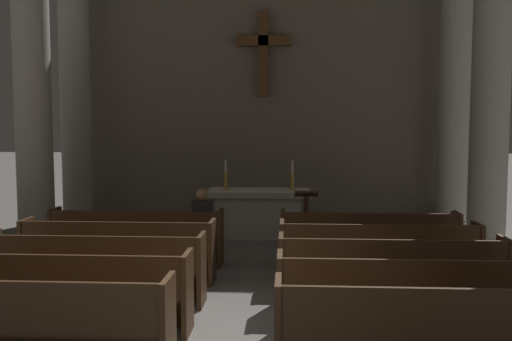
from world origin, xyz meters
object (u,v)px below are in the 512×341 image
pew_left_row_2 (64,291)px  lone_worshipper (203,224)px  column_right_third (491,86)px  candlestick_left (226,180)px  column_right_fourth (455,93)px  pew_left_row_4 (118,251)px  lectern (306,222)px  pew_right_row_1 (433,332)px  pew_right_row_5 (369,239)px  altar (259,212)px  pew_left_row_5 (137,237)px  pew_right_row_2 (409,297)px  pew_left_row_1 (21,323)px  pew_right_row_4 (379,254)px  pew_right_row_3 (392,273)px  candlestick_right (292,181)px  column_left_third (32,88)px  pew_left_row_3 (95,268)px  column_left_fourth (75,94)px

pew_left_row_2 → lone_worshipper: lone_worshipper is taller
column_right_third → candlestick_left: column_right_third is taller
pew_left_row_2 → column_right_fourth: size_ratio=0.46×
pew_left_row_4 → lectern: 3.68m
pew_left_row_4 → candlestick_left: 3.75m
column_right_fourth → pew_right_row_1: bearing=-107.1°
pew_right_row_5 → altar: altar is taller
pew_left_row_2 → column_right_fourth: column_right_fourth is taller
pew_left_row_5 → pew_right_row_2: bearing=-38.6°
lectern → pew_left_row_1: bearing=-118.5°
pew_right_row_2 → pew_right_row_4: same height
pew_right_row_3 → candlestick_right: bearing=105.6°
pew_left_row_5 → pew_left_row_1: bearing=-90.0°
column_left_third → pew_left_row_4: bearing=-45.7°
pew_right_row_2 → pew_left_row_4: bearing=152.0°
pew_left_row_5 → pew_right_row_5: same height
pew_right_row_2 → pew_right_row_5: same height
pew_left_row_2 → column_right_third: 8.18m
pew_left_row_4 → column_right_third: column_right_third is taller
pew_right_row_3 → pew_left_row_3: bearing=180.0°
pew_left_row_3 → candlestick_left: candlestick_left is taller
pew_right_row_5 → pew_right_row_4: bearing=-90.0°
column_right_third → column_right_fourth: same height
column_left_third → column_left_fourth: (0.00, 2.21, 0.00)m
pew_left_row_4 → pew_right_row_5: 4.05m
pew_left_row_5 → pew_right_row_1: same height
pew_left_row_5 → column_right_fourth: column_right_fourth is taller
column_left_fourth → candlestick_right: (5.04, -1.20, -1.88)m
pew_left_row_4 → column_left_third: bearing=134.3°
pew_right_row_5 → altar: (-1.96, 2.41, 0.06)m
pew_right_row_3 → pew_left_row_1: bearing=-152.0°
pew_right_row_2 → column_left_fourth: size_ratio=0.46×
pew_left_row_1 → pew_left_row_2: bearing=90.0°
pew_left_row_3 → column_right_third: 7.65m
pew_right_row_3 → column_left_third: bearing=151.1°
pew_left_row_3 → pew_right_row_3: size_ratio=1.00×
pew_left_row_4 → pew_right_row_1: (3.91, -3.12, 0.00)m
pew_right_row_1 → column_left_third: column_left_third is taller
pew_left_row_1 → pew_left_row_5: bearing=90.0°
column_right_fourth → altar: 5.18m
pew_right_row_4 → candlestick_right: size_ratio=4.76×
pew_right_row_1 → pew_right_row_2: 1.04m
pew_right_row_2 → lectern: bearing=103.0°
pew_right_row_1 → altar: size_ratio=1.33×
lone_worshipper → pew_left_row_2: bearing=-109.7°
pew_right_row_3 → pew_right_row_5: 2.08m
pew_left_row_1 → pew_left_row_4: same height
pew_left_row_1 → lone_worshipper: bearing=74.9°
pew_right_row_3 → pew_right_row_2: bearing=-90.0°
pew_left_row_5 → column_left_third: column_left_third is taller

